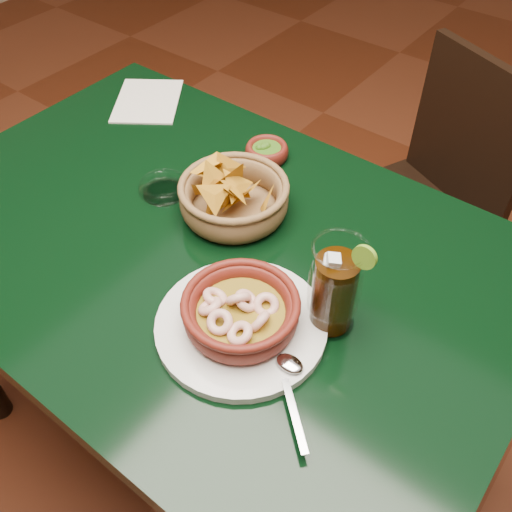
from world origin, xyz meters
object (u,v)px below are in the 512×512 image
Objects in this scene: cola_drink at (334,288)px; dining_table at (207,275)px; dining_chair at (422,199)px; shrimp_plate at (241,315)px; chip_basket at (234,197)px.

dining_table is at bearing 176.25° from cola_drink.
cola_drink is at bearing -3.75° from dining_table.
dining_chair is at bearing 99.71° from cola_drink.
dining_chair reaches higher than shrimp_plate.
dining_table is 4.94× the size of chip_basket.
chip_basket is (-0.00, 0.09, 0.14)m from dining_table.
chip_basket is at bearing 91.07° from dining_table.
dining_chair reaches higher than dining_table.
dining_table is 0.74m from dining_chair.
cola_drink is at bearing -80.29° from dining_chair.
cola_drink reaches higher than dining_table.
shrimp_plate is at bearing -48.44° from chip_basket.
chip_basket is at bearing -105.67° from dining_chair.
chip_basket reaches higher than dining_table.
dining_chair is 0.82m from cola_drink.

